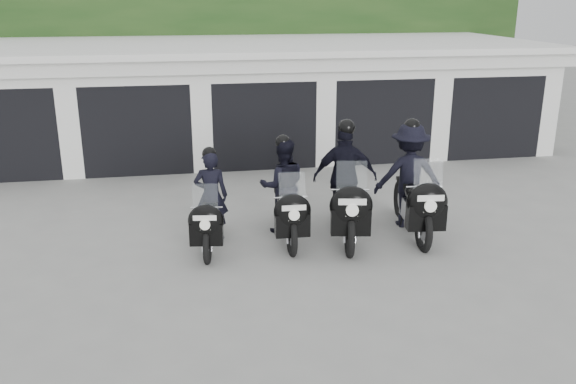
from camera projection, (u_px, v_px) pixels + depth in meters
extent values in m
plane|color=gray|center=(311.00, 255.00, 10.39)|extent=(80.00, 80.00, 0.00)
cube|color=white|center=(250.00, 96.00, 17.91)|extent=(16.00, 6.00, 2.80)
cube|color=white|center=(250.00, 45.00, 17.27)|extent=(16.40, 6.80, 0.16)
cube|color=white|center=(265.00, 65.00, 14.48)|extent=(16.40, 0.12, 0.40)
cube|color=black|center=(265.00, 164.00, 15.48)|extent=(16.00, 0.06, 0.24)
cube|color=black|center=(13.00, 126.00, 15.27)|extent=(2.60, 2.60, 2.20)
cube|color=white|center=(70.00, 120.00, 14.46)|extent=(0.50, 0.50, 2.80)
cube|color=black|center=(140.00, 121.00, 15.80)|extent=(2.60, 2.60, 2.20)
cube|color=white|center=(133.00, 72.00, 14.38)|extent=(2.60, 0.50, 0.60)
cube|color=white|center=(201.00, 116.00, 14.98)|extent=(0.50, 0.50, 2.80)
cube|color=black|center=(258.00, 117.00, 16.32)|extent=(2.60, 2.60, 2.20)
cube|color=white|center=(263.00, 69.00, 14.90)|extent=(2.60, 0.50, 0.60)
cube|color=white|center=(324.00, 111.00, 15.50)|extent=(0.50, 0.50, 2.80)
cube|color=black|center=(369.00, 114.00, 16.84)|extent=(2.60, 2.60, 2.20)
cube|color=white|center=(384.00, 66.00, 15.43)|extent=(2.60, 0.50, 0.60)
cube|color=white|center=(438.00, 108.00, 16.03)|extent=(0.50, 0.50, 2.80)
cube|color=black|center=(474.00, 110.00, 17.36)|extent=(2.60, 2.60, 2.20)
cube|color=white|center=(497.00, 64.00, 15.95)|extent=(2.60, 0.50, 0.60)
cube|color=white|center=(546.00, 104.00, 16.55)|extent=(0.50, 0.50, 2.80)
cube|color=#1A3814|center=(236.00, 57.00, 21.42)|extent=(20.00, 2.00, 4.30)
cylinder|color=black|center=(52.00, 70.00, 21.89)|extent=(0.24, 0.24, 3.30)
cylinder|color=black|center=(310.00, 65.00, 23.49)|extent=(0.24, 0.24, 3.30)
cylinder|color=black|center=(421.00, 63.00, 24.25)|extent=(0.24, 0.24, 3.30)
torus|color=black|center=(207.00, 244.00, 10.09)|extent=(0.20, 0.69, 0.68)
torus|color=black|center=(214.00, 216.00, 11.37)|extent=(0.20, 0.69, 0.68)
cube|color=#B0B0B6|center=(211.00, 226.00, 10.73)|extent=(0.31, 0.54, 0.30)
cube|color=black|center=(211.00, 234.00, 10.76)|extent=(0.25, 1.22, 0.06)
ellipsoid|color=black|center=(209.00, 212.00, 10.48)|extent=(0.38, 0.58, 0.27)
cube|color=black|center=(211.00, 203.00, 10.86)|extent=(0.31, 0.54, 0.09)
ellipsoid|color=black|center=(206.00, 221.00, 9.88)|extent=(0.63, 0.39, 0.56)
cube|color=black|center=(206.00, 233.00, 9.95)|extent=(0.57, 0.28, 0.37)
cube|color=#B2BFC6|center=(205.00, 199.00, 9.80)|extent=(0.42, 0.17, 0.48)
cylinder|color=silver|center=(207.00, 208.00, 10.01)|extent=(0.52, 0.10, 0.03)
cube|color=white|center=(205.00, 218.00, 9.70)|extent=(0.37, 0.07, 0.08)
cube|color=white|center=(205.00, 227.00, 9.78)|extent=(0.17, 0.04, 0.09)
imported|color=black|center=(211.00, 196.00, 10.84)|extent=(0.65, 0.47, 1.65)
sphere|color=black|center=(209.00, 154.00, 10.60)|extent=(0.25, 0.25, 0.25)
torus|color=black|center=(292.00, 236.00, 10.39)|extent=(0.13, 0.74, 0.74)
torus|color=black|center=(280.00, 208.00, 11.75)|extent=(0.13, 0.74, 0.74)
cube|color=#B0B0B6|center=(285.00, 217.00, 11.07)|extent=(0.28, 0.56, 0.32)
cube|color=black|center=(285.00, 226.00, 11.10)|extent=(0.12, 1.31, 0.06)
ellipsoid|color=black|center=(287.00, 202.00, 10.80)|extent=(0.34, 0.59, 0.29)
cube|color=black|center=(283.00, 194.00, 11.20)|extent=(0.28, 0.56, 0.10)
ellipsoid|color=black|center=(292.00, 211.00, 10.16)|extent=(0.64, 0.35, 0.61)
cube|color=black|center=(292.00, 224.00, 10.23)|extent=(0.59, 0.24, 0.40)
cube|color=#B2BFC6|center=(292.00, 188.00, 10.07)|extent=(0.45, 0.13, 0.52)
cylinder|color=silver|center=(291.00, 197.00, 10.30)|extent=(0.57, 0.04, 0.03)
cube|color=white|center=(294.00, 208.00, 9.96)|extent=(0.40, 0.03, 0.09)
cube|color=white|center=(294.00, 218.00, 10.05)|extent=(0.18, 0.02, 0.10)
imported|color=black|center=(283.00, 186.00, 11.18)|extent=(0.88, 0.69, 1.77)
sphere|color=black|center=(283.00, 142.00, 10.92)|extent=(0.27, 0.27, 0.27)
torus|color=black|center=(350.00, 234.00, 10.35)|extent=(0.28, 0.85, 0.84)
torus|color=black|center=(342.00, 203.00, 11.92)|extent=(0.28, 0.85, 0.84)
cube|color=#B0B0B6|center=(346.00, 213.00, 11.13)|extent=(0.41, 0.68, 0.37)
cube|color=black|center=(345.00, 222.00, 11.17)|extent=(0.37, 1.48, 0.07)
ellipsoid|color=black|center=(347.00, 196.00, 10.83)|extent=(0.49, 0.72, 0.33)
cube|color=black|center=(345.00, 186.00, 11.29)|extent=(0.41, 0.68, 0.11)
ellipsoid|color=black|center=(351.00, 206.00, 10.10)|extent=(0.78, 0.51, 0.69)
cube|color=black|center=(351.00, 221.00, 10.18)|extent=(0.70, 0.37, 0.46)
cube|color=#B2BFC6|center=(352.00, 179.00, 9.99)|extent=(0.52, 0.22, 0.59)
cylinder|color=silver|center=(350.00, 190.00, 10.25)|extent=(0.64, 0.15, 0.03)
cube|color=white|center=(352.00, 202.00, 9.87)|extent=(0.45, 0.10, 0.10)
cube|color=white|center=(352.00, 213.00, 9.96)|extent=(0.21, 0.06, 0.11)
imported|color=black|center=(345.00, 178.00, 11.26)|extent=(1.28, 0.88, 2.02)
sphere|color=black|center=(347.00, 128.00, 10.97)|extent=(0.31, 0.31, 0.31)
torus|color=black|center=(423.00, 230.00, 10.56)|extent=(0.22, 0.84, 0.83)
torus|color=black|center=(401.00, 199.00, 12.11)|extent=(0.22, 0.84, 0.83)
cube|color=#B0B0B6|center=(411.00, 209.00, 11.34)|extent=(0.36, 0.65, 0.36)
cube|color=black|center=(411.00, 219.00, 11.37)|extent=(0.26, 1.47, 0.07)
ellipsoid|color=black|center=(415.00, 193.00, 11.03)|extent=(0.44, 0.69, 0.33)
cube|color=black|center=(409.00, 184.00, 11.49)|extent=(0.36, 0.65, 0.11)
ellipsoid|color=black|center=(427.00, 202.00, 10.31)|extent=(0.75, 0.45, 0.68)
cube|color=black|center=(426.00, 217.00, 10.39)|extent=(0.68, 0.32, 0.45)
cube|color=#B2BFC6|center=(428.00, 176.00, 10.21)|extent=(0.51, 0.19, 0.58)
cylinder|color=silver|center=(424.00, 187.00, 10.47)|extent=(0.63, 0.10, 0.03)
cube|color=white|center=(431.00, 198.00, 10.09)|extent=(0.45, 0.07, 0.10)
cube|color=white|center=(429.00, 209.00, 10.18)|extent=(0.20, 0.04, 0.11)
imported|color=black|center=(409.00, 175.00, 11.46)|extent=(1.35, 0.80, 1.99)
sphere|color=black|center=(412.00, 127.00, 11.17)|extent=(0.31, 0.31, 0.31)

